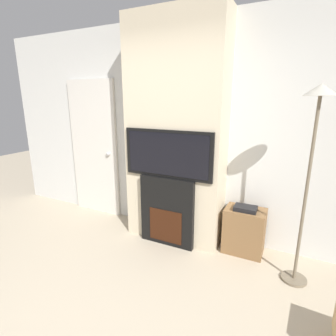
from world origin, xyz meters
The scene contains 7 objects.
wall_back centered at (0.00, 2.03, 1.35)m, with size 6.00×0.06×2.70m.
chimney_breast centered at (0.00, 1.80, 1.35)m, with size 1.20×0.41×2.70m.
fireplace centered at (0.00, 1.59, 0.43)m, with size 0.69×0.15×0.86m.
television centered at (0.00, 1.59, 1.14)m, with size 1.10×0.07×0.56m.
floor_lamp centered at (1.45, 1.51, 1.45)m, with size 0.28×0.28×1.88m.
media_stand centered at (0.89, 1.81, 0.28)m, with size 0.45×0.31×0.59m.
entry_door centered at (-1.45, 1.97, 1.02)m, with size 0.85×0.09×2.03m.
Camera 1 is at (1.31, -1.07, 1.77)m, focal length 28.00 mm.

